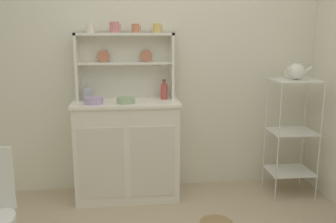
{
  "coord_description": "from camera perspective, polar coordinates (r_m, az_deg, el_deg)",
  "views": [
    {
      "loc": [
        -0.23,
        -1.92,
        1.53
      ],
      "look_at": [
        0.1,
        1.12,
        0.86
      ],
      "focal_mm": 39.88,
      "sensor_mm": 36.0,
      "label": 1
    }
  ],
  "objects": [
    {
      "name": "wall_back",
      "position": [
        3.56,
        -2.58,
        7.81
      ],
      "size": [
        3.84,
        0.05,
        2.5
      ],
      "primitive_type": "cube",
      "color": "silver",
      "rests_on": "ground"
    },
    {
      "name": "hutch_cabinet",
      "position": [
        3.46,
        -6.26,
        -5.69
      ],
      "size": [
        0.95,
        0.45,
        0.91
      ],
      "color": "white",
      "rests_on": "ground"
    },
    {
      "name": "hutch_shelf_unit",
      "position": [
        3.46,
        -6.58,
        7.8
      ],
      "size": [
        0.88,
        0.18,
        0.6
      ],
      "color": "silver",
      "rests_on": "hutch_cabinet"
    },
    {
      "name": "bakers_rack",
      "position": [
        3.63,
        18.46,
        -2.26
      ],
      "size": [
        0.41,
        0.35,
        1.09
      ],
      "color": "silver",
      "rests_on": "ground"
    },
    {
      "name": "cup_cream_0",
      "position": [
        3.42,
        -11.74,
        12.38
      ],
      "size": [
        0.08,
        0.07,
        0.08
      ],
      "color": "silver",
      "rests_on": "hutch_shelf_unit"
    },
    {
      "name": "cup_rose_1",
      "position": [
        3.41,
        -8.17,
        12.64
      ],
      "size": [
        0.1,
        0.08,
        0.09
      ],
      "color": "#D17A84",
      "rests_on": "hutch_shelf_unit"
    },
    {
      "name": "cup_terracotta_2",
      "position": [
        3.41,
        -4.96,
        12.57
      ],
      "size": [
        0.08,
        0.07,
        0.08
      ],
      "color": "#C67556",
      "rests_on": "hutch_shelf_unit"
    },
    {
      "name": "cup_gold_3",
      "position": [
        3.42,
        -1.69,
        12.63
      ],
      "size": [
        0.09,
        0.07,
        0.08
      ],
      "color": "#DBB760",
      "rests_on": "hutch_shelf_unit"
    },
    {
      "name": "bowl_mixing_large",
      "position": [
        3.28,
        -11.27,
        1.66
      ],
      "size": [
        0.16,
        0.16,
        0.06
      ],
      "primitive_type": "cylinder",
      "color": "#B79ECC",
      "rests_on": "hutch_cabinet"
    },
    {
      "name": "bowl_floral_medium",
      "position": [
        3.27,
        -6.45,
        1.72
      ],
      "size": [
        0.16,
        0.16,
        0.05
      ],
      "primitive_type": "cylinder",
      "color": "#9EB78E",
      "rests_on": "hutch_cabinet"
    },
    {
      "name": "jam_bottle",
      "position": [
        3.43,
        -0.62,
        3.14
      ],
      "size": [
        0.06,
        0.06,
        0.18
      ],
      "color": "#B74C47",
      "rests_on": "hutch_cabinet"
    },
    {
      "name": "utensil_jar",
      "position": [
        3.43,
        -12.3,
        2.6
      ],
      "size": [
        0.08,
        0.08,
        0.24
      ],
      "color": "#B2B7C6",
      "rests_on": "hutch_cabinet"
    },
    {
      "name": "porcelain_teapot",
      "position": [
        3.55,
        19.01,
        5.81
      ],
      "size": [
        0.24,
        0.15,
        0.17
      ],
      "color": "white",
      "rests_on": "bakers_rack"
    }
  ]
}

